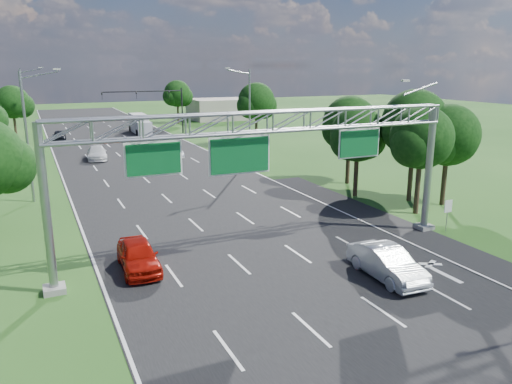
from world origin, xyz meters
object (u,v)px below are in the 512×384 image
regulatory_sign (448,209)px  silver_sedan (387,263)px  traffic_signal (160,100)px  box_truck (140,124)px  sign_gantry (271,133)px  red_coupe (138,256)px

regulatory_sign → silver_sedan: size_ratio=0.43×
traffic_signal → silver_sedan: bearing=-93.2°
silver_sedan → box_truck: size_ratio=0.63×
sign_gantry → red_coupe: bearing=171.9°
sign_gantry → regulatory_sign: 13.25m
sign_gantry → box_truck: sign_gantry is taller
red_coupe → box_truck: size_ratio=0.60×
sign_gantry → box_truck: 56.16m
regulatory_sign → red_coupe: regulatory_sign is taller
sign_gantry → box_truck: size_ratio=3.05×
sign_gantry → regulatory_sign: sign_gantry is taller
regulatory_sign → box_truck: size_ratio=0.27×
red_coupe → sign_gantry: bearing=-5.6°
sign_gantry → regulatory_sign: bearing=-4.8°
sign_gantry → traffic_signal: size_ratio=1.92×
traffic_signal → box_truck: bearing=134.5°
traffic_signal → red_coupe: traffic_signal is taller
regulatory_sign → silver_sedan: bearing=-152.8°
regulatory_sign → silver_sedan: 9.20m
traffic_signal → red_coupe: (-14.31, -51.98, -4.38)m
silver_sedan → red_coupe: bearing=153.2°
red_coupe → silver_sedan: silver_sedan is taller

